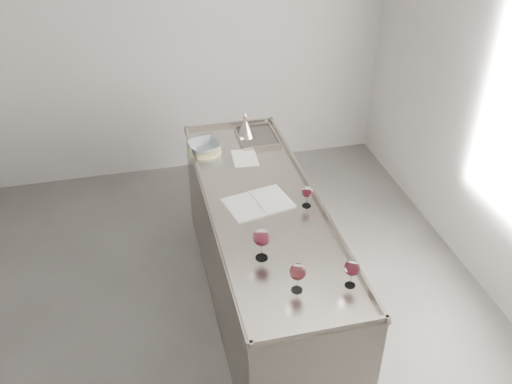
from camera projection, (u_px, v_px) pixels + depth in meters
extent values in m
cube|color=#4A4846|center=(205.00, 345.00, 4.06)|extent=(4.50, 5.00, 0.02)
cube|color=#ACA9A7|center=(154.00, 38.00, 5.31)|extent=(4.50, 0.02, 2.80)
cube|color=gray|center=(263.00, 257.00, 4.14)|extent=(0.75, 2.40, 0.92)
cube|color=gray|center=(264.00, 205.00, 3.88)|extent=(0.77, 2.42, 0.02)
cube|color=gray|center=(321.00, 331.00, 2.90)|extent=(0.77, 0.02, 0.03)
cube|color=gray|center=(229.00, 124.00, 4.83)|extent=(0.77, 0.02, 0.03)
cube|color=gray|center=(211.00, 209.00, 3.79)|extent=(0.02, 2.42, 0.03)
cube|color=gray|center=(315.00, 195.00, 3.94)|extent=(0.02, 2.42, 0.03)
cube|color=#595654|center=(257.00, 138.00, 4.65)|extent=(0.30, 0.38, 0.01)
cylinder|color=white|center=(262.00, 257.00, 3.40)|extent=(0.08, 0.08, 0.00)
cylinder|color=white|center=(262.00, 250.00, 3.37)|extent=(0.01, 0.01, 0.10)
ellipsoid|color=white|center=(262.00, 237.00, 3.31)|extent=(0.11, 0.11, 0.11)
cylinder|color=#380713|center=(262.00, 240.00, 3.33)|extent=(0.08, 0.08, 0.02)
cylinder|color=white|center=(297.00, 290.00, 3.17)|extent=(0.07, 0.07, 0.00)
cylinder|color=white|center=(297.00, 284.00, 3.14)|extent=(0.01, 0.01, 0.09)
ellipsoid|color=white|center=(298.00, 272.00, 3.09)|extent=(0.09, 0.09, 0.10)
cylinder|color=#3D080C|center=(298.00, 275.00, 3.11)|extent=(0.07, 0.07, 0.02)
cylinder|color=white|center=(350.00, 285.00, 3.20)|extent=(0.06, 0.06, 0.00)
cylinder|color=white|center=(351.00, 279.00, 3.18)|extent=(0.01, 0.01, 0.08)
ellipsoid|color=white|center=(352.00, 268.00, 3.13)|extent=(0.09, 0.09, 0.09)
cylinder|color=#39070F|center=(352.00, 271.00, 3.14)|extent=(0.06, 0.06, 0.02)
cylinder|color=white|center=(306.00, 205.00, 3.85)|extent=(0.06, 0.06, 0.00)
cylinder|color=white|center=(307.00, 201.00, 3.83)|extent=(0.01, 0.01, 0.08)
ellipsoid|color=white|center=(307.00, 192.00, 3.79)|extent=(0.08, 0.08, 0.08)
cylinder|color=#36070D|center=(307.00, 194.00, 3.80)|extent=(0.05, 0.05, 0.02)
cube|color=silver|center=(243.00, 207.00, 3.83)|extent=(0.27, 0.34, 0.01)
cube|color=silver|center=(273.00, 199.00, 3.91)|extent=(0.27, 0.34, 0.01)
cylinder|color=white|center=(258.00, 202.00, 3.86)|extent=(0.08, 0.30, 0.01)
cube|color=white|center=(245.00, 158.00, 4.38)|extent=(0.20, 0.28, 0.00)
cylinder|color=beige|center=(205.00, 151.00, 4.46)|extent=(0.31, 0.31, 0.02)
imported|color=gray|center=(205.00, 146.00, 4.43)|extent=(0.29, 0.29, 0.06)
cone|color=#9F958D|center=(245.00, 129.00, 4.64)|extent=(0.15, 0.15, 0.13)
cylinder|color=#9F958D|center=(245.00, 120.00, 4.59)|extent=(0.03, 0.03, 0.03)
cylinder|color=#A16E2C|center=(245.00, 117.00, 4.58)|extent=(0.04, 0.04, 0.02)
cone|color=#9F958D|center=(245.00, 114.00, 4.56)|extent=(0.03, 0.03, 0.04)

